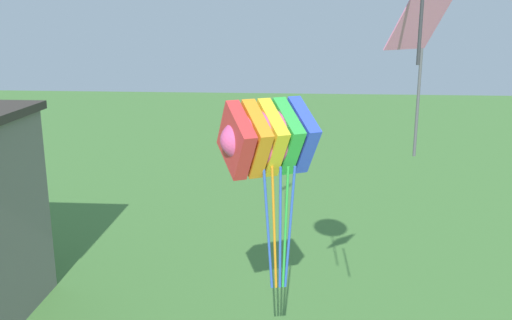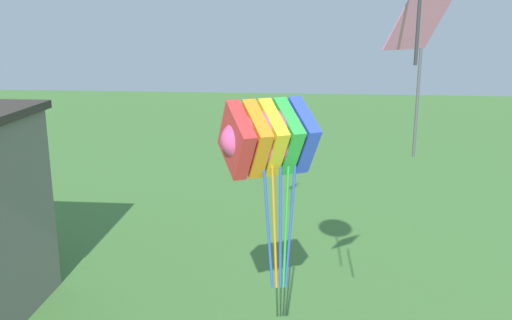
{
  "view_description": "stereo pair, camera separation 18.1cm",
  "coord_description": "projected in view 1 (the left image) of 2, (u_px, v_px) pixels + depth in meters",
  "views": [
    {
      "loc": [
        0.82,
        -1.32,
        8.54
      ],
      "look_at": [
        0.0,
        9.32,
        5.76
      ],
      "focal_mm": 40.0,
      "sensor_mm": 36.0,
      "label": 1
    },
    {
      "loc": [
        1.0,
        -1.3,
        8.54
      ],
      "look_at": [
        0.0,
        9.32,
        5.76
      ],
      "focal_mm": 40.0,
      "sensor_mm": 36.0,
      "label": 2
    }
  ],
  "objects": [
    {
      "name": "kite_rainbow_parafoil",
      "position": [
        268.0,
        138.0,
        11.44
      ],
      "size": [
        2.47,
        2.26,
        4.08
      ],
      "color": "#E54C8C"
    },
    {
      "name": "kite_pink_diamond",
      "position": [
        423.0,
        26.0,
        9.03
      ],
      "size": [
        1.23,
        1.19,
        2.91
      ],
      "color": "pink"
    }
  ]
}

